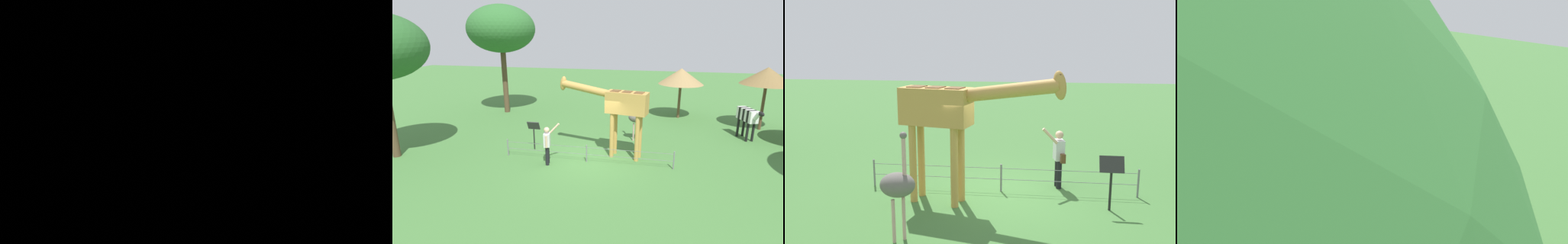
# 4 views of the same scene
# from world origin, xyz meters

# --- Properties ---
(ground_plane) EXTENTS (60.00, 60.00, 0.00)m
(ground_plane) POSITION_xyz_m (0.00, 0.00, 0.00)
(ground_plane) COLOR #427538
(giraffe) EXTENTS (3.99, 1.30, 3.35)m
(giraffe) POSITION_xyz_m (-1.17, -0.81, 2.27)
(giraffe) COLOR #C69347
(giraffe) RESTS_ON ground_plane
(visitor) EXTENTS (0.65, 0.57, 1.71)m
(visitor) POSITION_xyz_m (1.51, 0.66, 0.90)
(visitor) COLOR black
(visitor) RESTS_ON ground_plane
(zebra) EXTENTS (0.87, 1.81, 1.66)m
(zebra) POSITION_xyz_m (-7.19, -4.26, 1.16)
(zebra) COLOR black
(zebra) RESTS_ON ground_plane
(ostrich) EXTENTS (0.70, 0.56, 2.25)m
(ostrich) POSITION_xyz_m (-1.78, -2.95, 1.18)
(ostrich) COLOR #CC9E93
(ostrich) RESTS_ON ground_plane
(shade_hut_near) EXTENTS (2.88, 2.88, 3.09)m
(shade_hut_near) POSITION_xyz_m (-9.97, -3.44, 2.67)
(shade_hut_near) COLOR brown
(shade_hut_near) RESTS_ON ground_plane
(shade_hut_aside) EXTENTS (2.65, 2.65, 3.40)m
(shade_hut_aside) POSITION_xyz_m (-8.36, -6.13, 2.93)
(shade_hut_aside) COLOR brown
(shade_hut_aside) RESTS_ON ground_plane
(info_sign) EXTENTS (0.56, 0.21, 1.32)m
(info_sign) POSITION_xyz_m (2.65, -0.80, 0.95)
(info_sign) COLOR black
(info_sign) RESTS_ON ground_plane
(wire_fence) EXTENTS (7.05, 0.05, 0.75)m
(wire_fence) POSITION_xyz_m (0.00, 0.14, 0.40)
(wire_fence) COLOR slate
(wire_fence) RESTS_ON ground_plane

